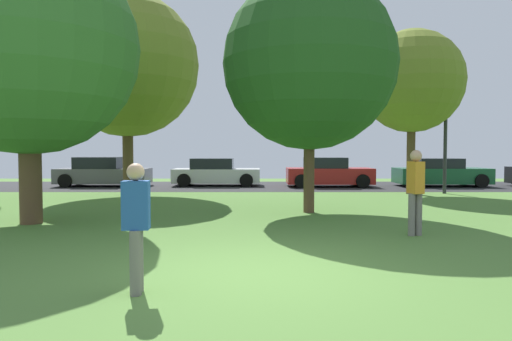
{
  "coord_description": "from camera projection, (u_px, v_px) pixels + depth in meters",
  "views": [
    {
      "loc": [
        -0.05,
        -6.65,
        1.76
      ],
      "look_at": [
        0.0,
        5.56,
        1.22
      ],
      "focal_mm": 32.8,
      "sensor_mm": 36.0,
      "label": 1
    }
  ],
  "objects": [
    {
      "name": "person_catcher",
      "position": [
        134.0,
        222.0,
        5.7
      ],
      "size": [
        0.34,
        0.3,
        1.6
      ],
      "rotation": [
        0.0,
        0.0,
        0.08
      ],
      "color": "slate",
      "rests_on": "ground_plane"
    },
    {
      "name": "birch_tree_lone",
      "position": [
        307.0,
        63.0,
        13.02
      ],
      "size": [
        4.85,
        4.85,
        6.61
      ],
      "color": "brown",
      "rests_on": "ground_plane"
    },
    {
      "name": "maple_tree_far",
      "position": [
        410.0,
        82.0,
        18.6
      ],
      "size": [
        4.07,
        4.07,
        6.53
      ],
      "color": "brown",
      "rests_on": "ground_plane"
    },
    {
      "name": "person_bystander",
      "position": [
        413.0,
        188.0,
        9.58
      ],
      "size": [
        0.3,
        0.36,
        1.76
      ],
      "rotation": [
        0.0,
        0.0,
        1.81
      ],
      "color": "slate",
      "rests_on": "ground_plane"
    },
    {
      "name": "parked_car_grey",
      "position": [
        100.0,
        173.0,
        22.63
      ],
      "size": [
        4.36,
        1.96,
        1.41
      ],
      "color": "slate",
      "rests_on": "ground_plane"
    },
    {
      "name": "street_lamp_post",
      "position": [
        443.0,
        138.0,
        18.85
      ],
      "size": [
        0.14,
        0.14,
        4.5
      ],
      "primitive_type": "cylinder",
      "color": "#2D2D33",
      "rests_on": "ground_plane"
    },
    {
      "name": "oak_tree_left",
      "position": [
        25.0,
        46.0,
        11.0
      ],
      "size": [
        5.19,
        5.19,
        6.83
      ],
      "color": "brown",
      "rests_on": "ground_plane"
    },
    {
      "name": "parked_car_red",
      "position": [
        326.0,
        173.0,
        22.43
      ],
      "size": [
        4.06,
        2.0,
        1.4
      ],
      "color": "#B21E1E",
      "rests_on": "ground_plane"
    },
    {
      "name": "oak_tree_right",
      "position": [
        125.0,
        65.0,
        18.09
      ],
      "size": [
        5.58,
        5.58,
        7.85
      ],
      "color": "brown",
      "rests_on": "ground_plane"
    },
    {
      "name": "parked_car_white",
      "position": [
        214.0,
        173.0,
        23.02
      ],
      "size": [
        4.23,
        2.02,
        1.35
      ],
      "color": "white",
      "rests_on": "ground_plane"
    },
    {
      "name": "road_strip",
      "position": [
        255.0,
        186.0,
        22.71
      ],
      "size": [
        44.0,
        6.4,
        0.01
      ],
      "primitive_type": "cube",
      "color": "#28282B",
      "rests_on": "ground_plane"
    },
    {
      "name": "parked_car_green",
      "position": [
        438.0,
        173.0,
        22.64
      ],
      "size": [
        4.31,
        2.08,
        1.36
      ],
      "color": "#195633",
      "rests_on": "ground_plane"
    },
    {
      "name": "ground_plane",
      "position": [
        258.0,
        272.0,
        6.72
      ],
      "size": [
        44.0,
        44.0,
        0.0
      ],
      "primitive_type": "plane",
      "color": "#547F38"
    }
  ]
}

